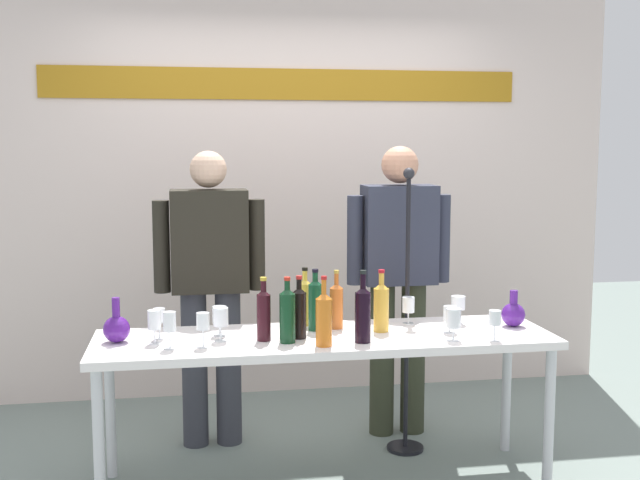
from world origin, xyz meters
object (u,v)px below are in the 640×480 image
wine_glass_right_0 (450,314)px  wine_bottle_4 (324,318)px  wine_bottle_5 (287,314)px  wine_bottle_8 (381,305)px  microphone_stand (406,358)px  wine_bottle_3 (336,304)px  wine_glass_right_3 (408,305)px  decanter_blue_right (513,314)px  wine_glass_left_4 (159,316)px  wine_bottle_0 (363,312)px  wine_bottle_1 (264,313)px  wine_glass_left_0 (219,315)px  wine_bottle_2 (305,300)px  wine_glass_left_3 (170,323)px  decanter_blue_left (117,328)px  wine_glass_right_4 (495,319)px  wine_bottle_7 (299,311)px  wine_glass_right_1 (454,319)px  wine_glass_left_5 (221,317)px  presenter_left (210,279)px  wine_bottle_6 (315,303)px  display_table (325,348)px  wine_glass_left_2 (203,322)px  presenter_right (399,271)px  wine_glass_left_1 (154,320)px  wine_glass_right_2 (458,303)px

wine_glass_right_0 → wine_bottle_4: bearing=-167.2°
wine_bottle_5 → wine_bottle_8: 0.50m
wine_bottle_4 → microphone_stand: bearing=44.8°
wine_bottle_3 → wine_glass_right_3: 0.39m
decanter_blue_right → wine_glass_left_4: (-1.76, 0.04, 0.04)m
wine_bottle_0 → wine_glass_right_3: wine_bottle_0 is taller
wine_bottle_1 → wine_bottle_5: 0.12m
wine_bottle_5 → wine_glass_left_0: 0.36m
wine_bottle_2 → wine_glass_left_3: size_ratio=1.75×
decanter_blue_left → wine_glass_right_4: 1.77m
wine_bottle_7 → wine_glass_right_3: wine_bottle_7 is taller
wine_bottle_8 → wine_glass_right_4: size_ratio=2.13×
wine_bottle_3 → microphone_stand: size_ratio=0.19×
wine_glass_left_4 → wine_glass_right_1: size_ratio=0.96×
wine_bottle_7 → microphone_stand: 0.83m
wine_bottle_1 → wine_glass_left_0: 0.24m
wine_bottle_3 → wine_glass_right_4: (0.69, -0.37, -0.02)m
wine_glass_right_0 → wine_glass_left_5: bearing=179.0°
wine_bottle_7 → wine_glass_left_4: bearing=171.5°
presenter_left → wine_glass_left_0: 0.55m
wine_bottle_5 → wine_bottle_6: size_ratio=1.01×
display_table → wine_glass_left_2: bearing=-168.0°
decanter_blue_left → wine_glass_right_0: size_ratio=1.61×
wine_bottle_6 → wine_glass_left_5: bearing=-163.6°
wine_bottle_0 → wine_bottle_7: (-0.28, 0.13, -0.01)m
presenter_left → wine_bottle_4: presenter_left is taller
display_table → wine_glass_right_1: wine_glass_right_1 is taller
wine_bottle_6 → wine_glass_right_3: (0.49, 0.06, -0.04)m
presenter_right → decanter_blue_right: bearing=-53.0°
wine_glass_right_0 → wine_glass_right_3: size_ratio=0.95×
wine_glass_left_1 → wine_glass_right_0: (1.42, -0.02, -0.02)m
decanter_blue_right → decanter_blue_left: bearing=-180.0°
wine_bottle_3 → wine_glass_left_4: bearing=-175.5°
wine_glass_left_3 → decanter_blue_left: bearing=147.8°
decanter_blue_right → wine_bottle_4: 1.04m
wine_bottle_1 → microphone_stand: 0.97m
decanter_blue_left → wine_glass_right_3: (1.45, 0.15, 0.03)m
wine_bottle_4 → wine_bottle_2: bearing=93.3°
presenter_left → wine_glass_left_1: (-0.27, -0.64, -0.07)m
wine_bottle_5 → wine_bottle_7: size_ratio=1.03×
wine_glass_right_2 → wine_glass_left_1: bearing=-174.1°
wine_bottle_2 → wine_glass_left_1: bearing=-160.7°
wine_bottle_8 → wine_bottle_3: bearing=154.3°
wine_bottle_2 → wine_glass_right_1: wine_bottle_2 is taller
wine_bottle_5 → wine_bottle_6: wine_bottle_5 is taller
wine_bottle_1 → wine_glass_left_2: size_ratio=1.89×
wine_bottle_0 → wine_bottle_3: wine_bottle_0 is taller
wine_glass_right_0 → presenter_right: bearing=97.1°
wine_bottle_2 → wine_glass_left_5: bearing=-149.4°
wine_glass_right_4 → wine_glass_left_0: bearing=166.4°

